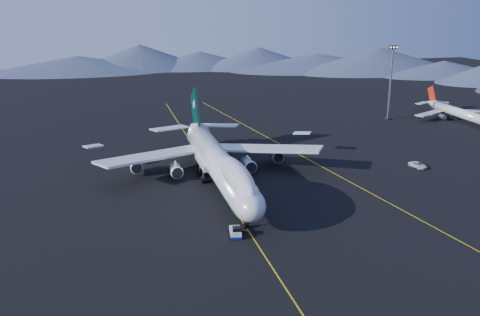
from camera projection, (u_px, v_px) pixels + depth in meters
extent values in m
plane|color=black|center=(219.00, 185.00, 131.02)|extent=(500.00, 500.00, 0.00)
cube|color=yellow|center=(219.00, 185.00, 131.02)|extent=(0.25, 220.00, 0.01)
cube|color=yellow|center=(317.00, 164.00, 147.39)|extent=(28.08, 198.09, 0.01)
cone|color=#445069|center=(78.00, 62.00, 334.70)|extent=(100.00, 100.00, 12.00)
cone|color=#445069|center=(200.00, 59.00, 353.64)|extent=(100.00, 100.00, 12.00)
cone|color=#445069|center=(317.00, 60.00, 348.14)|extent=(100.00, 100.00, 12.00)
cone|color=#445069|center=(444.00, 65.00, 318.79)|extent=(100.00, 100.00, 12.00)
cylinder|color=silver|center=(218.00, 163.00, 129.43)|extent=(6.50, 56.00, 6.50)
ellipsoid|color=silver|center=(248.00, 204.00, 103.41)|extent=(6.50, 10.40, 6.50)
ellipsoid|color=silver|center=(237.00, 177.00, 111.53)|extent=(5.13, 25.16, 5.85)
cube|color=black|center=(251.00, 202.00, 101.21)|extent=(3.60, 1.61, 1.29)
cone|color=silver|center=(195.00, 129.00, 159.86)|extent=(6.50, 12.00, 6.50)
cube|color=#033227|center=(218.00, 165.00, 130.61)|extent=(6.24, 60.00, 1.10)
cube|color=silver|center=(214.00, 161.00, 134.85)|extent=(7.50, 13.00, 1.60)
cube|color=silver|center=(154.00, 156.00, 136.80)|extent=(30.62, 23.28, 2.83)
cube|color=silver|center=(262.00, 148.00, 143.65)|extent=(30.62, 23.28, 2.83)
cylinder|color=slate|center=(176.00, 169.00, 135.06)|extent=(2.90, 5.50, 2.90)
cylinder|color=slate|center=(136.00, 165.00, 138.86)|extent=(2.90, 5.50, 2.90)
cylinder|color=slate|center=(248.00, 164.00, 139.55)|extent=(2.90, 5.50, 2.90)
cylinder|color=slate|center=(275.00, 155.00, 147.83)|extent=(2.90, 5.50, 2.90)
cube|color=#033227|center=(196.00, 113.00, 157.51)|extent=(0.55, 14.11, 15.94)
cube|color=silver|center=(170.00, 128.00, 159.37)|extent=(12.39, 9.47, 0.98)
cube|color=silver|center=(219.00, 125.00, 162.91)|extent=(12.39, 9.47, 0.98)
cylinder|color=black|center=(246.00, 225.00, 106.24)|extent=(0.90, 1.10, 1.10)
cube|color=silver|center=(235.00, 232.00, 102.70)|extent=(2.81, 4.56, 1.07)
cube|color=navy|center=(235.00, 234.00, 102.81)|extent=(2.93, 4.76, 0.48)
cube|color=black|center=(235.00, 228.00, 102.48)|extent=(1.78, 1.78, 0.87)
cylinder|color=silver|center=(458.00, 112.00, 198.87)|extent=(3.45, 29.07, 3.45)
cone|color=silver|center=(432.00, 103.00, 214.81)|extent=(3.45, 6.36, 3.45)
cube|color=silver|center=(429.00, 113.00, 201.15)|extent=(15.26, 10.30, 0.32)
cube|color=silver|center=(471.00, 111.00, 205.44)|extent=(15.26, 10.30, 0.32)
cylinder|color=slate|center=(442.00, 117.00, 200.32)|extent=(1.73, 3.18, 1.73)
cylinder|color=slate|center=(465.00, 115.00, 202.68)|extent=(1.73, 3.18, 1.73)
cube|color=red|center=(432.00, 94.00, 214.25)|extent=(0.32, 6.19, 7.32)
imported|color=silver|center=(418.00, 165.00, 144.24)|extent=(3.59, 5.78, 1.49)
cylinder|color=black|center=(388.00, 119.00, 203.12)|extent=(2.55, 2.55, 0.43)
cylinder|color=slate|center=(390.00, 84.00, 199.40)|extent=(0.74, 0.74, 26.57)
cube|color=black|center=(393.00, 47.00, 195.53)|extent=(3.40, 0.85, 1.28)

